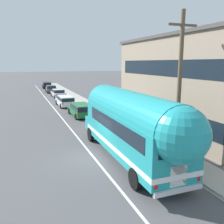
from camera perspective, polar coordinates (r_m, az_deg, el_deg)
name	(u,v)px	position (r m, az deg, el deg)	size (l,w,h in m)	color
ground_plane	(95,158)	(15.02, -4.09, -10.83)	(300.00, 300.00, 0.00)	#4C4C4F
lane_markings	(78,116)	(26.57, -8.10, -0.99)	(3.88, 80.00, 0.01)	silver
sidewalk_slab	(110,117)	(25.53, -0.46, -1.23)	(2.00, 90.00, 0.15)	#9E9B93
roadside_building	(211,85)	(21.81, 22.30, 5.98)	(9.33, 17.11, 7.84)	gray
utility_pole	(179,86)	(14.31, 15.52, 5.96)	(1.80, 0.24, 8.50)	brown
painted_bus	(133,124)	(13.76, 4.91, -2.85)	(2.65, 12.01, 4.12)	teal
car_lead	(81,109)	(26.35, -7.30, 0.68)	(2.06, 4.58, 1.37)	#196633
car_second	(65,100)	(32.89, -10.90, 2.70)	(2.01, 4.65, 1.37)	white
car_third	(58,93)	(41.78, -12.50, 4.41)	(2.06, 4.65, 1.37)	silver
car_fourth	(51,89)	(48.97, -14.12, 5.33)	(1.97, 4.27, 1.37)	#474C51
car_fifth	(47,85)	(57.41, -15.05, 6.22)	(2.06, 4.88, 1.37)	black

